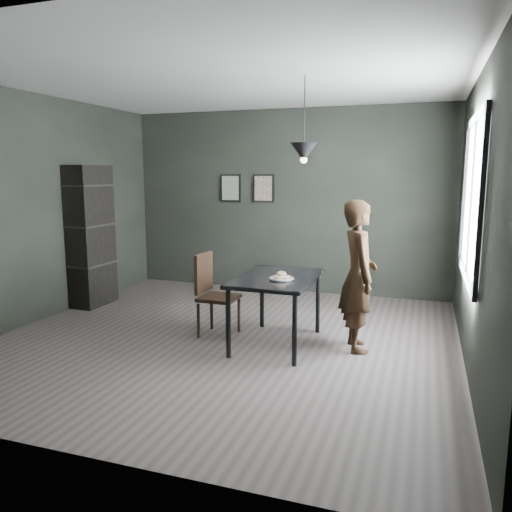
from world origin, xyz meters
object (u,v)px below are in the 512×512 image
(wood_chair, at_px, (212,289))
(shelf_unit, at_px, (91,236))
(cafe_table, at_px, (277,284))
(pendant_lamp, at_px, (304,152))
(woman, at_px, (358,276))
(white_plate, at_px, (282,279))

(wood_chair, distance_m, shelf_unit, 2.27)
(cafe_table, bearing_deg, pendant_lamp, 21.80)
(woman, xyz_separation_m, shelf_unit, (-3.76, 0.63, 0.18))
(cafe_table, distance_m, white_plate, 0.18)
(pendant_lamp, bearing_deg, white_plate, -124.34)
(wood_chair, relative_size, shelf_unit, 0.49)
(woman, bearing_deg, wood_chair, 72.85)
(shelf_unit, bearing_deg, pendant_lamp, -11.11)
(cafe_table, relative_size, wood_chair, 1.27)
(white_plate, height_order, wood_chair, wood_chair)
(cafe_table, height_order, wood_chair, wood_chair)
(cafe_table, bearing_deg, white_plate, -55.52)
(shelf_unit, xyz_separation_m, pendant_lamp, (3.17, -0.67, 1.08))
(cafe_table, distance_m, woman, 0.86)
(white_plate, bearing_deg, pendant_lamp, 55.66)
(woman, relative_size, shelf_unit, 0.81)
(woman, bearing_deg, cafe_table, 80.50)
(pendant_lamp, bearing_deg, shelf_unit, 168.10)
(cafe_table, bearing_deg, woman, 9.45)
(cafe_table, height_order, white_plate, white_plate)
(white_plate, distance_m, woman, 0.80)
(pendant_lamp, bearing_deg, woman, 3.85)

